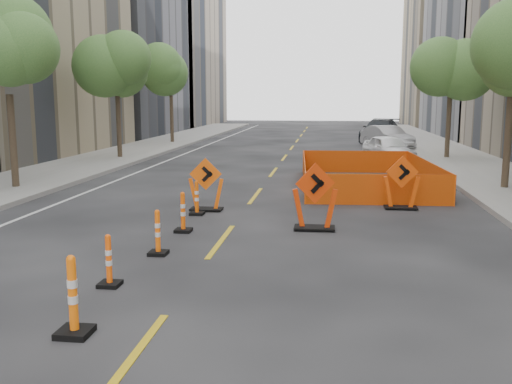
# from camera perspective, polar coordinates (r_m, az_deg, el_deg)

# --- Properties ---
(ground_plane) EXTENTS (140.00, 140.00, 0.00)m
(ground_plane) POSITION_cam_1_polar(r_m,az_deg,el_deg) (9.24, -8.24, -11.01)
(ground_plane) COLOR black
(sidewalk_left) EXTENTS (4.00, 90.00, 0.15)m
(sidewalk_left) POSITION_cam_1_polar(r_m,az_deg,el_deg) (23.51, -21.70, 1.14)
(sidewalk_left) COLOR gray
(sidewalk_left) RESTS_ON ground
(bld_left_d) EXTENTS (12.00, 16.00, 14.00)m
(bld_left_d) POSITION_cam_1_polar(r_m,az_deg,el_deg) (51.46, -15.21, 13.40)
(bld_left_d) COLOR #4C4C51
(bld_left_d) RESTS_ON ground
(bld_left_e) EXTENTS (12.00, 20.00, 20.00)m
(bld_left_e) POSITION_cam_1_polar(r_m,az_deg,el_deg) (67.14, -9.81, 15.17)
(bld_left_e) COLOR gray
(bld_left_e) RESTS_ON ground
(bld_right_e) EXTENTS (12.00, 14.00, 16.00)m
(bld_right_e) POSITION_cam_1_polar(r_m,az_deg,el_deg) (68.67, 20.16, 12.94)
(bld_right_e) COLOR tan
(bld_right_e) RESTS_ON ground
(tree_l_b) EXTENTS (2.80, 2.80, 5.95)m
(tree_l_b) POSITION_cam_1_polar(r_m,az_deg,el_deg) (21.30, -23.65, 12.24)
(tree_l_b) COLOR #382B1E
(tree_l_b) RESTS_ON ground
(tree_l_c) EXTENTS (2.80, 2.80, 5.95)m
(tree_l_c) POSITION_cam_1_polar(r_m,az_deg,el_deg) (30.34, -13.77, 11.71)
(tree_l_c) COLOR #382B1E
(tree_l_c) RESTS_ON ground
(tree_l_d) EXTENTS (2.80, 2.80, 5.95)m
(tree_l_d) POSITION_cam_1_polar(r_m,az_deg,el_deg) (39.83, -8.52, 11.29)
(tree_l_d) COLOR #382B1E
(tree_l_d) RESTS_ON ground
(tree_r_c) EXTENTS (2.80, 2.80, 5.95)m
(tree_r_c) POSITION_cam_1_polar(r_m,az_deg,el_deg) (30.94, 18.95, 11.42)
(tree_r_c) COLOR #382B1E
(tree_r_c) RESTS_ON ground
(channelizer_2) EXTENTS (0.45, 0.45, 1.14)m
(channelizer_2) POSITION_cam_1_polar(r_m,az_deg,el_deg) (8.21, -17.85, -9.84)
(channelizer_2) COLOR orange
(channelizer_2) RESTS_ON ground
(channelizer_3) EXTENTS (0.36, 0.36, 0.92)m
(channelizer_3) POSITION_cam_1_polar(r_m,az_deg,el_deg) (10.13, -14.51, -6.64)
(channelizer_3) COLOR #FF550A
(channelizer_3) RESTS_ON ground
(channelizer_4) EXTENTS (0.37, 0.37, 0.95)m
(channelizer_4) POSITION_cam_1_polar(r_m,az_deg,el_deg) (11.89, -9.80, -3.99)
(channelizer_4) COLOR #FF600A
(channelizer_4) RESTS_ON ground
(channelizer_5) EXTENTS (0.39, 0.39, 0.98)m
(channelizer_5) POSITION_cam_1_polar(r_m,az_deg,el_deg) (13.79, -7.32, -2.00)
(channelizer_5) COLOR #F3570A
(channelizer_5) RESTS_ON ground
(channelizer_6) EXTENTS (0.38, 0.38, 0.96)m
(channelizer_6) POSITION_cam_1_polar(r_m,az_deg,el_deg) (15.76, -5.94, -0.57)
(channelizer_6) COLOR #E25409
(channelizer_6) RESTS_ON ground
(chevron_sign_left) EXTENTS (1.07, 0.71, 1.52)m
(chevron_sign_left) POSITION_cam_1_polar(r_m,az_deg,el_deg) (16.26, -5.02, 0.76)
(chevron_sign_left) COLOR #E65309
(chevron_sign_left) RESTS_ON ground
(chevron_sign_center) EXTENTS (1.27, 1.01, 1.66)m
(chevron_sign_center) POSITION_cam_1_polar(r_m,az_deg,el_deg) (13.92, 5.92, -0.45)
(chevron_sign_center) COLOR red
(chevron_sign_center) RESTS_ON ground
(chevron_sign_right) EXTENTS (1.12, 0.76, 1.56)m
(chevron_sign_right) POSITION_cam_1_polar(r_m,az_deg,el_deg) (16.96, 14.36, 0.93)
(chevron_sign_right) COLOR #DA4209
(chevron_sign_right) RESTS_ON ground
(safety_fence) EXTENTS (4.82, 7.75, 0.94)m
(safety_fence) POSITION_cam_1_polar(r_m,az_deg,el_deg) (21.14, 10.85, 1.86)
(safety_fence) COLOR #FD610D
(safety_fence) RESTS_ON ground
(parked_car_near) EXTENTS (2.70, 4.28, 1.36)m
(parked_car_near) POSITION_cam_1_polar(r_m,az_deg,el_deg) (28.93, 13.14, 4.22)
(parked_car_near) COLOR white
(parked_car_near) RESTS_ON ground
(parked_car_mid) EXTENTS (3.16, 4.63, 1.45)m
(parked_car_mid) POSITION_cam_1_polar(r_m,az_deg,el_deg) (36.36, 12.96, 5.33)
(parked_car_mid) COLOR #A7A6AB
(parked_car_mid) RESTS_ON ground
(parked_car_far) EXTENTS (3.61, 6.07, 1.65)m
(parked_car_far) POSITION_cam_1_polar(r_m,az_deg,el_deg) (41.96, 12.35, 6.02)
(parked_car_far) COLOR black
(parked_car_far) RESTS_ON ground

